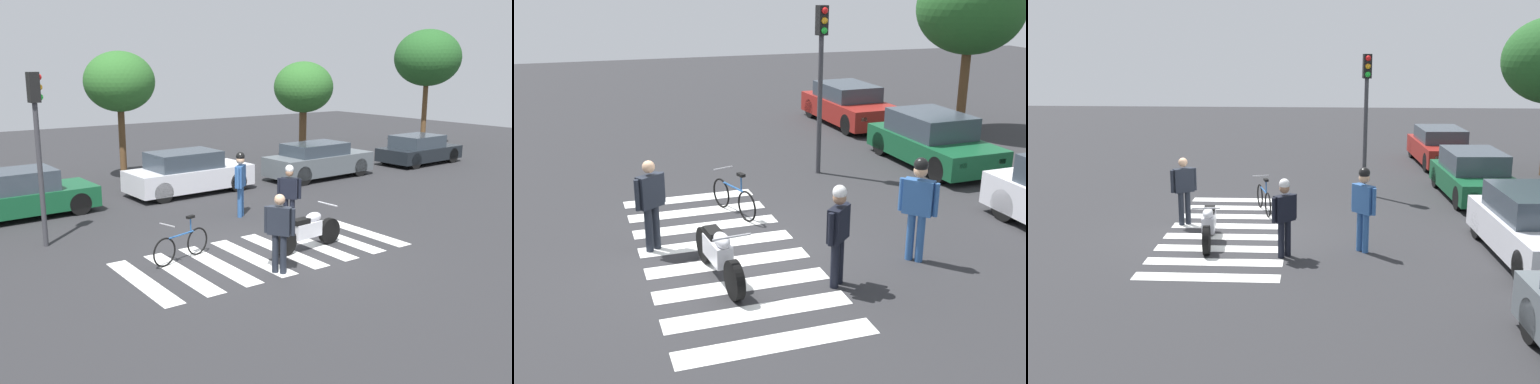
% 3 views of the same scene
% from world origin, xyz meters
% --- Properties ---
extents(ground_plane, '(60.00, 60.00, 0.00)m').
position_xyz_m(ground_plane, '(0.00, 0.00, 0.00)').
color(ground_plane, '#2B2B2D').
extents(police_motorcycle, '(2.15, 0.62, 1.04)m').
position_xyz_m(police_motorcycle, '(0.99, -0.30, 0.46)').
color(police_motorcycle, black).
rests_on(police_motorcycle, ground_plane).
extents(leaning_bicycle, '(1.63, 0.61, 0.99)m').
position_xyz_m(leaning_bicycle, '(-1.86, 0.72, 0.37)').
color(leaning_bicycle, black).
rests_on(leaning_bicycle, ground_plane).
extents(officer_on_foot, '(0.44, 0.59, 1.73)m').
position_xyz_m(officer_on_foot, '(-0.54, -1.18, 0.99)').
color(officer_on_foot, '#1E232D').
rests_on(officer_on_foot, ground_plane).
extents(officer_by_motorcycle, '(0.47, 0.52, 1.73)m').
position_xyz_m(officer_by_motorcycle, '(1.81, 1.48, 1.00)').
color(officer_by_motorcycle, black).
rests_on(officer_by_motorcycle, ground_plane).
extents(pedestrian_bystander, '(0.55, 0.50, 1.91)m').
position_xyz_m(pedestrian_bystander, '(1.37, 3.19, 1.12)').
color(pedestrian_bystander, '#2D5999').
rests_on(pedestrian_bystander, ground_plane).
extents(crosswalk_stripes, '(6.75, 2.94, 0.01)m').
position_xyz_m(crosswalk_stripes, '(0.00, 0.00, 0.00)').
color(crosswalk_stripes, silver).
rests_on(crosswalk_stripes, ground_plane).
extents(car_green_compact, '(4.13, 1.96, 1.39)m').
position_xyz_m(car_green_compact, '(-3.88, 6.81, 0.66)').
color(car_green_compact, black).
rests_on(car_green_compact, ground_plane).
extents(car_white_van, '(4.39, 1.94, 1.46)m').
position_xyz_m(car_white_van, '(1.62, 6.82, 0.70)').
color(car_white_van, black).
rests_on(car_white_van, ground_plane).
extents(car_grey_coupe, '(4.49, 1.88, 1.38)m').
position_xyz_m(car_grey_coupe, '(7.07, 6.34, 0.68)').
color(car_grey_coupe, black).
rests_on(car_grey_coupe, ground_plane).
extents(car_black_suv, '(3.99, 1.95, 1.28)m').
position_xyz_m(car_black_suv, '(12.95, 6.30, 0.62)').
color(car_black_suv, black).
rests_on(car_black_suv, ground_plane).
extents(traffic_light_pole, '(0.34, 0.26, 4.19)m').
position_xyz_m(traffic_light_pole, '(-4.08, 3.58, 2.82)').
color(traffic_light_pole, '#38383D').
rests_on(traffic_light_pole, ground_plane).
extents(street_tree_mid, '(2.59, 2.59, 4.83)m').
position_xyz_m(street_tree_mid, '(0.59, 10.03, 3.70)').
color(street_tree_mid, brown).
rests_on(street_tree_mid, ground_plane).
extents(street_tree_far, '(2.68, 2.68, 4.47)m').
position_xyz_m(street_tree_far, '(9.32, 10.03, 3.30)').
color(street_tree_far, brown).
rests_on(street_tree_far, ground_plane).
extents(street_tree_end, '(3.47, 3.47, 6.14)m').
position_xyz_m(street_tree_end, '(17.78, 10.03, 4.65)').
color(street_tree_end, brown).
rests_on(street_tree_end, ground_plane).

